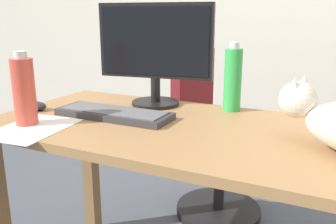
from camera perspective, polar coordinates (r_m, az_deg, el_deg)
The scene contains 8 objects.
desk at distance 1.23m, azimuth 8.12°, elevation -7.60°, with size 1.65×0.67×0.75m.
office_chair at distance 2.05m, azimuth 7.07°, elevation -5.36°, with size 0.49×0.48×0.93m.
monitor at distance 1.49m, azimuth -2.07°, elevation 9.66°, with size 0.48×0.20×0.41m.
keyboard at distance 1.35m, azimuth -8.56°, elevation -0.23°, with size 0.44×0.15×0.03m.
computer_mouse at distance 1.53m, azimuth -20.36°, elevation 0.94°, with size 0.11×0.06×0.04m, color #232328.
paper_sheet at distance 1.29m, azimuth -20.67°, elevation -2.41°, with size 0.21×0.30×0.00m, color white.
water_bottle at distance 1.43m, azimuth 10.21°, elevation 5.14°, with size 0.07×0.07×0.27m.
spray_bottle at distance 1.31m, azimuth -21.79°, elevation 3.09°, with size 0.07×0.07×0.25m.
Camera 1 is at (0.33, -1.08, 1.11)m, focal length 38.56 mm.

